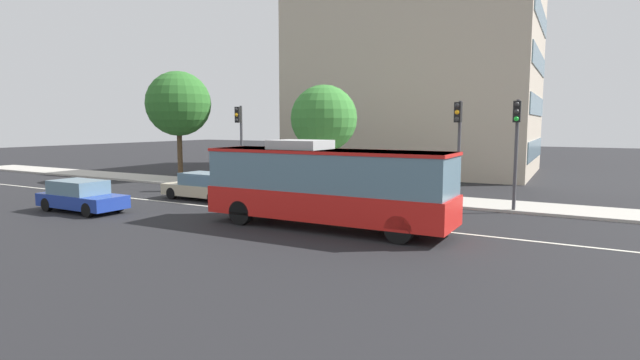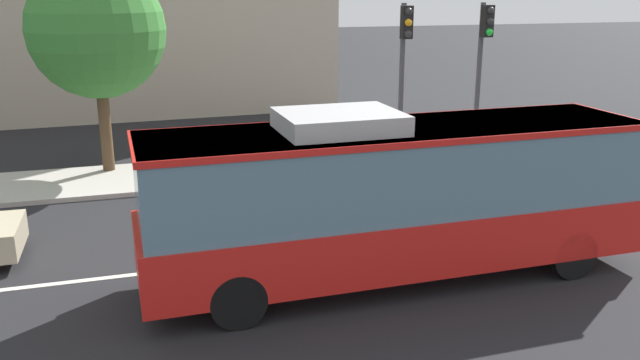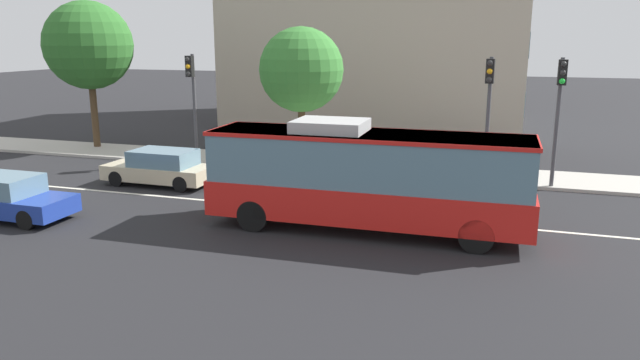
{
  "view_description": "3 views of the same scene",
  "coord_description": "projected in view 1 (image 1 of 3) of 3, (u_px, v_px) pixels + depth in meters",
  "views": [
    {
      "loc": [
        9.78,
        -18.63,
        4.11
      ],
      "look_at": [
        -1.22,
        0.74,
        1.6
      ],
      "focal_mm": 28.05,
      "sensor_mm": 36.0,
      "label": 1
    },
    {
      "loc": [
        -4.62,
        -13.06,
        5.68
      ],
      "look_at": [
        -0.67,
        -0.01,
        1.69
      ],
      "focal_mm": 37.34,
      "sensor_mm": 36.0,
      "label": 2
    },
    {
      "loc": [
        4.41,
        -19.17,
        5.95
      ],
      "look_at": [
        -1.68,
        0.14,
        1.08
      ],
      "focal_mm": 33.4,
      "sensor_mm": 36.0,
      "label": 3
    }
  ],
  "objects": [
    {
      "name": "lane_centre_line",
      "position": [
        336.0,
        220.0,
        21.36
      ],
      "size": [
        76.0,
        0.16,
        0.01
      ],
      "primitive_type": "cube",
      "color": "silver",
      "rests_on": "ground_plane"
    },
    {
      "name": "traffic_light_near_corner",
      "position": [
        458.0,
        135.0,
        23.99
      ],
      "size": [
        0.34,
        0.62,
        5.2
      ],
      "rotation": [
        0.0,
        0.0,
        -1.65
      ],
      "color": "#47474C",
      "rests_on": "ground_plane"
    },
    {
      "name": "street_tree_kerbside_centre",
      "position": [
        324.0,
        119.0,
        30.38
      ],
      "size": [
        4.06,
        4.06,
        6.47
      ],
      "color": "#4C3823",
      "rests_on": "ground_plane"
    },
    {
      "name": "traffic_light_mid_block",
      "position": [
        240.0,
        133.0,
        30.53
      ],
      "size": [
        0.32,
        0.62,
        5.2
      ],
      "rotation": [
        0.0,
        0.0,
        -1.57
      ],
      "color": "#47474C",
      "rests_on": "ground_plane"
    },
    {
      "name": "traffic_light_far_corner",
      "position": [
        516.0,
        136.0,
        22.65
      ],
      "size": [
        0.33,
        0.62,
        5.2
      ],
      "rotation": [
        0.0,
        0.0,
        -1.54
      ],
      "color": "#47474C",
      "rests_on": "ground_plane"
    },
    {
      "name": "sidewalk_kerb",
      "position": [
        396.0,
        198.0,
        27.46
      ],
      "size": [
        80.0,
        3.26,
        0.14
      ],
      "primitive_type": "cube",
      "color": "#B2ADA3",
      "rests_on": "ground_plane"
    },
    {
      "name": "ground_plane",
      "position": [
        336.0,
        220.0,
        21.36
      ],
      "size": [
        160.0,
        160.0,
        0.0
      ],
      "primitive_type": "plane",
      "color": "black"
    },
    {
      "name": "office_block_background",
      "position": [
        418.0,
        73.0,
        43.05
      ],
      "size": [
        19.81,
        15.14,
        17.0
      ],
      "rotation": [
        0.0,
        0.0,
        0.04
      ],
      "color": "#B7A893",
      "rests_on": "ground_plane"
    },
    {
      "name": "sedan_beige",
      "position": [
        203.0,
        186.0,
        27.16
      ],
      "size": [
        4.53,
        1.87,
        1.46
      ],
      "rotation": [
        0.0,
        0.0,
        3.13
      ],
      "color": "#C6B793",
      "rests_on": "ground_plane"
    },
    {
      "name": "street_tree_kerbside_left",
      "position": [
        178.0,
        104.0,
        35.71
      ],
      "size": [
        4.61,
        4.61,
        7.84
      ],
      "color": "#4C3823",
      "rests_on": "ground_plane"
    },
    {
      "name": "transit_bus",
      "position": [
        326.0,
        183.0,
        19.58
      ],
      "size": [
        10.03,
        2.62,
        3.46
      ],
      "rotation": [
        0.0,
        0.0,
        0.01
      ],
      "color": "red",
      "rests_on": "ground_plane"
    },
    {
      "name": "sedan_blue",
      "position": [
        81.0,
        196.0,
        23.47
      ],
      "size": [
        4.5,
        1.82,
        1.46
      ],
      "rotation": [
        0.0,
        0.0,
        0.0
      ],
      "color": "#1E3899",
      "rests_on": "ground_plane"
    }
  ]
}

